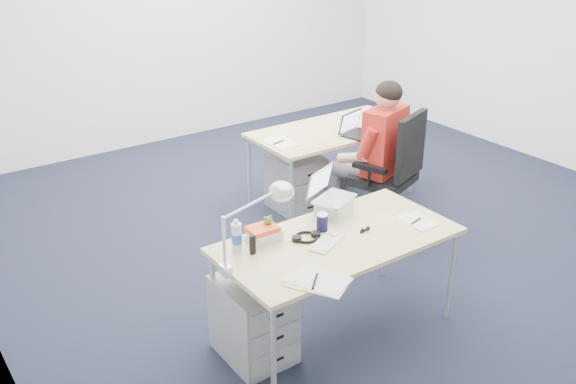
{
  "coord_description": "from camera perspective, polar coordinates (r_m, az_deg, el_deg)",
  "views": [
    {
      "loc": [
        -3.42,
        -3.62,
        2.74
      ],
      "look_at": [
        -1.03,
        -0.23,
        0.85
      ],
      "focal_mm": 40.0,
      "sensor_mm": 36.0,
      "label": 1
    }
  ],
  "objects": [
    {
      "name": "floor",
      "position": [
        5.69,
        7.15,
        -4.54
      ],
      "size": [
        7.0,
        7.0,
        0.0
      ],
      "primitive_type": "plane",
      "color": "black",
      "rests_on": "ground"
    },
    {
      "name": "room",
      "position": [
        5.09,
        8.17,
        12.58
      ],
      "size": [
        6.02,
        7.02,
        2.8
      ],
      "color": "white",
      "rests_on": "ground"
    },
    {
      "name": "desk_near",
      "position": [
        4.24,
        4.44,
        -4.64
      ],
      "size": [
        1.6,
        0.8,
        0.73
      ],
      "color": "tan",
      "rests_on": "ground"
    },
    {
      "name": "desk_far",
      "position": [
        6.26,
        4.04,
        5.22
      ],
      "size": [
        1.6,
        0.8,
        0.73
      ],
      "color": "tan",
      "rests_on": "ground"
    },
    {
      "name": "office_chair",
      "position": [
        5.79,
        8.62,
        -0.54
      ],
      "size": [
        0.92,
        0.92,
        1.13
      ],
      "rotation": [
        0.0,
        0.0,
        0.35
      ],
      "color": "black",
      "rests_on": "ground"
    },
    {
      "name": "seated_person",
      "position": [
        5.74,
        7.21,
        3.26
      ],
      "size": [
        0.58,
        0.82,
        1.37
      ],
      "rotation": [
        0.0,
        0.0,
        0.32
      ],
      "color": "red",
      "rests_on": "ground"
    },
    {
      "name": "drawer_pedestal_near",
      "position": [
        4.23,
        -3.07,
        -11.23
      ],
      "size": [
        0.4,
        0.5,
        0.55
      ],
      "primitive_type": "cube",
      "color": "#999B9E",
      "rests_on": "ground"
    },
    {
      "name": "drawer_pedestal_far",
      "position": [
        6.15,
        0.68,
        0.85
      ],
      "size": [
        0.4,
        0.5,
        0.55
      ],
      "primitive_type": "cube",
      "color": "#999B9E",
      "rests_on": "ground"
    },
    {
      "name": "silver_laptop",
      "position": [
        4.47,
        4.16,
        -0.11
      ],
      "size": [
        0.36,
        0.33,
        0.31
      ],
      "primitive_type": null,
      "rotation": [
        0.0,
        0.0,
        0.38
      ],
      "color": "silver",
      "rests_on": "desk_near"
    },
    {
      "name": "wireless_keyboard",
      "position": [
        4.15,
        3.46,
        -4.48
      ],
      "size": [
        0.32,
        0.23,
        0.01
      ],
      "primitive_type": "cube",
      "rotation": [
        0.0,
        0.0,
        0.44
      ],
      "color": "white",
      "rests_on": "desk_near"
    },
    {
      "name": "computer_mouse",
      "position": [
        4.23,
        3.92,
        -3.7
      ],
      "size": [
        0.07,
        0.1,
        0.03
      ],
      "primitive_type": "ellipsoid",
      "rotation": [
        0.0,
        0.0,
        -0.15
      ],
      "color": "white",
      "rests_on": "desk_near"
    },
    {
      "name": "headphones",
      "position": [
        4.19,
        1.64,
        -3.96
      ],
      "size": [
        0.23,
        0.19,
        0.03
      ],
      "primitive_type": null,
      "rotation": [
        0.0,
        0.0,
        -0.17
      ],
      "color": "black",
      "rests_on": "desk_near"
    },
    {
      "name": "can_koozie",
      "position": [
        4.28,
        3.06,
        -2.68
      ],
      "size": [
        0.09,
        0.09,
        0.12
      ],
      "primitive_type": "cylinder",
      "rotation": [
        0.0,
        0.0,
        0.27
      ],
      "color": "#181542",
      "rests_on": "desk_near"
    },
    {
      "name": "water_bottle",
      "position": [
        4.03,
        -4.6,
        -3.84
      ],
      "size": [
        0.08,
        0.08,
        0.21
      ],
      "primitive_type": "cylinder",
      "rotation": [
        0.0,
        0.0,
        0.13
      ],
      "color": "silver",
      "rests_on": "desk_near"
    },
    {
      "name": "bear_figurine",
      "position": [
        4.19,
        -1.78,
        -3.04
      ],
      "size": [
        0.09,
        0.08,
        0.15
      ],
      "primitive_type": null,
      "rotation": [
        0.0,
        0.0,
        -0.29
      ],
      "color": "#3B721E",
      "rests_on": "desk_near"
    },
    {
      "name": "book_stack",
      "position": [
        4.16,
        -2.2,
        -3.69
      ],
      "size": [
        0.24,
        0.21,
        0.09
      ],
      "primitive_type": "cube",
      "rotation": [
        0.0,
        0.0,
        -0.26
      ],
      "color": "silver",
      "rests_on": "desk_near"
    },
    {
      "name": "cordless_phone",
      "position": [
        4.0,
        -3.17,
        -4.72
      ],
      "size": [
        0.03,
        0.02,
        0.13
      ],
      "primitive_type": "cube",
      "rotation": [
        0.0,
        0.0,
        0.01
      ],
      "color": "black",
      "rests_on": "desk_near"
    },
    {
      "name": "papers_left",
      "position": [
        3.74,
        2.67,
        -7.97
      ],
      "size": [
        0.37,
        0.41,
        0.01
      ],
      "primitive_type": "cube",
      "rotation": [
        0.0,
        0.0,
        0.46
      ],
      "color": "#F4EE8D",
      "rests_on": "desk_near"
    },
    {
      "name": "papers_right",
      "position": [
        4.49,
        11.45,
        -2.58
      ],
      "size": [
        0.2,
        0.27,
        0.01
      ],
      "primitive_type": "cube",
      "rotation": [
        0.0,
        0.0,
        -0.07
      ],
      "color": "#F4EE8D",
      "rests_on": "desk_near"
    },
    {
      "name": "sunglasses",
      "position": [
        4.31,
        6.86,
        -3.4
      ],
      "size": [
        0.09,
        0.05,
        0.02
      ],
      "primitive_type": null,
      "rotation": [
        0.0,
        0.0,
        0.09
      ],
      "color": "black",
      "rests_on": "desk_near"
    },
    {
      "name": "desk_lamp",
      "position": [
        3.77,
        -3.68,
        -3.28
      ],
      "size": [
        0.48,
        0.33,
        0.52
      ],
      "primitive_type": null,
      "rotation": [
        0.0,
        0.0,
        0.41
      ],
      "color": "silver",
      "rests_on": "desk_near"
    },
    {
      "name": "dark_laptop",
      "position": [
        6.06,
        6.37,
        6.07
      ],
      "size": [
        0.38,
        0.37,
        0.22
      ],
      "primitive_type": null,
      "rotation": [
        0.0,
        0.0,
        0.27
      ],
      "color": "black",
      "rests_on": "desk_far"
    },
    {
      "name": "far_cup",
      "position": [
        6.37,
        4.93,
        6.5
      ],
      "size": [
        0.1,
        0.1,
        0.11
      ],
      "primitive_type": "cylinder",
      "rotation": [
        0.0,
        0.0,
        -0.43
      ],
      "color": "white",
      "rests_on": "desk_far"
    },
    {
      "name": "far_papers",
      "position": [
        5.84,
        -0.68,
        4.37
      ],
      "size": [
        0.22,
        0.31,
        0.01
      ],
      "primitive_type": "cube",
      "rotation": [
        0.0,
        0.0,
        -0.02
      ],
      "color": "white",
      "rests_on": "desk_far"
    }
  ]
}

